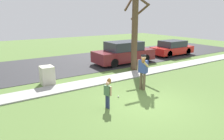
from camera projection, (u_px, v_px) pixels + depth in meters
ground_plane at (103, 81)px, 11.16m from camera, size 48.00×48.00×0.00m
sidewalk_strip at (102, 80)px, 11.24m from camera, size 36.00×1.20×0.06m
road_surface at (69, 64)px, 15.29m from camera, size 36.00×6.80×0.02m
person_adult at (143, 68)px, 9.59m from camera, size 0.66×0.78×1.73m
person_child at (108, 90)px, 7.79m from camera, size 0.46×0.53×1.12m
baseball at (118, 97)px, 8.93m from camera, size 0.07×0.07×0.07m
utility_cabinet at (47, 75)px, 10.55m from camera, size 0.64×0.72×0.97m
street_tree_near at (135, 23)px, 12.79m from camera, size 1.85×1.89×5.75m
parked_suv_maroon at (124, 53)px, 15.33m from camera, size 4.70×1.90×1.63m
parked_hatchback_red at (172, 48)px, 18.46m from camera, size 4.00×1.75×1.33m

